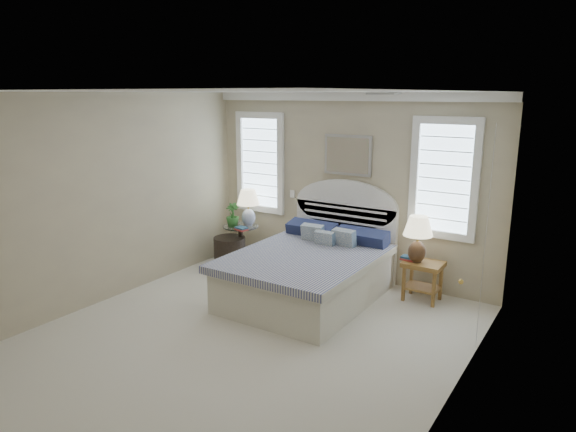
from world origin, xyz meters
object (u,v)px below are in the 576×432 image
(bed, at_px, (311,270))
(lamp_right, at_px, (418,234))
(nightstand_right, at_px, (423,273))
(floor_pot, at_px, (230,251))
(side_table_left, at_px, (241,241))
(lamp_left, at_px, (248,203))

(bed, relative_size, lamp_right, 3.65)
(nightstand_right, height_order, floor_pot, nightstand_right)
(floor_pot, bearing_deg, side_table_left, 54.06)
(side_table_left, distance_m, floor_pot, 0.25)
(lamp_left, bearing_deg, nightstand_right, 0.07)
(side_table_left, height_order, lamp_left, lamp_left)
(side_table_left, height_order, nightstand_right, side_table_left)
(floor_pot, height_order, lamp_right, lamp_right)
(nightstand_right, relative_size, floor_pot, 1.05)
(nightstand_right, height_order, lamp_left, lamp_left)
(bed, distance_m, lamp_left, 1.81)
(nightstand_right, relative_size, lamp_left, 0.90)
(side_table_left, bearing_deg, nightstand_right, 1.94)
(bed, distance_m, side_table_left, 1.75)
(floor_pot, distance_m, lamp_left, 0.82)
(side_table_left, height_order, lamp_right, lamp_right)
(nightstand_right, xyz_separation_m, lamp_right, (-0.09, -0.04, 0.52))
(lamp_left, relative_size, lamp_right, 0.95)
(bed, distance_m, floor_pot, 1.82)
(lamp_left, distance_m, lamp_right, 2.78)
(bed, xyz_separation_m, side_table_left, (-1.65, 0.59, 0.00))
(lamp_right, bearing_deg, lamp_left, 179.29)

